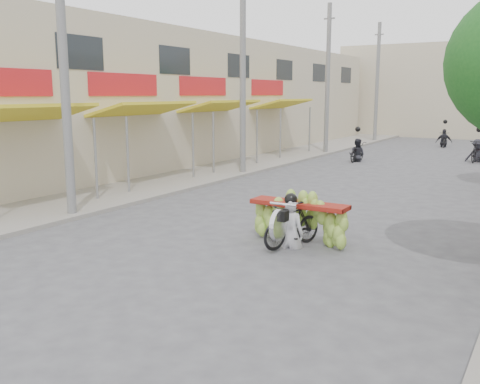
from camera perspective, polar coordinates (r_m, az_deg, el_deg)
name	(u,v)px	position (r m, az deg, el deg)	size (l,w,h in m)	color
ground	(157,288)	(9.38, -8.89, -10.12)	(120.00, 120.00, 0.00)	#55555A
sidewalk_left	(246,163)	(25.34, 0.64, 3.15)	(4.00, 60.00, 0.12)	gray
shophouse_row_left	(149,99)	(27.20, -9.70, 9.71)	(9.77, 40.00, 6.00)	#C2B699
far_building	(478,91)	(45.07, 24.07, 9.83)	(20.00, 6.00, 7.00)	#C2B699
utility_pole_near	(64,64)	(14.75, -18.30, 12.85)	(0.60, 0.24, 8.00)	slate
utility_pole_mid	(243,75)	(21.75, 0.30, 12.41)	(0.60, 0.24, 8.00)	slate
utility_pole_far	(328,80)	(29.85, 9.33, 11.74)	(0.60, 0.24, 8.00)	slate
utility_pole_back	(377,83)	(38.35, 14.42, 11.23)	(0.60, 0.24, 8.00)	slate
banana_motorbike	(295,215)	(11.69, 5.88, -2.47)	(2.20, 1.83, 1.99)	black
bg_motorbike_a	(357,146)	(26.83, 12.39, 4.77)	(0.79, 1.65, 1.95)	black
bg_motorbike_b	(478,145)	(28.34, 24.03, 4.57)	(1.12, 1.94, 1.95)	black
bg_motorbike_c	(444,134)	(35.66, 20.97, 5.78)	(1.05, 1.63, 1.95)	black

